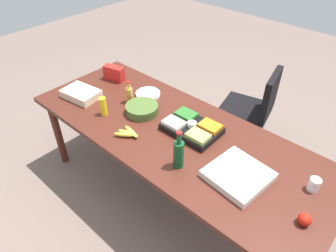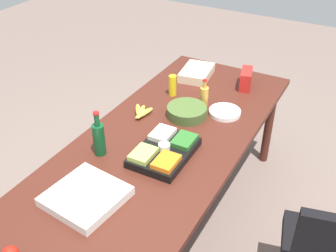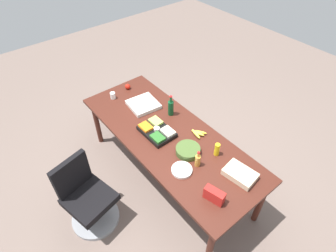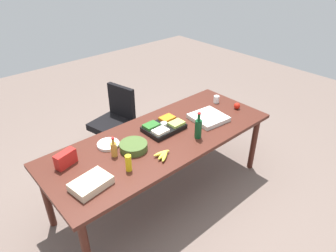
# 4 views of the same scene
# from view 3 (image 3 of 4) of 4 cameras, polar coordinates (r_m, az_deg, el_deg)

# --- Properties ---
(ground_plane) EXTENTS (10.00, 10.00, 0.00)m
(ground_plane) POSITION_cam_3_polar(r_m,az_deg,el_deg) (3.90, 0.00, -9.96)
(ground_plane) COLOR #705E55
(conference_table) EXTENTS (2.50, 0.98, 0.79)m
(conference_table) POSITION_cam_3_polar(r_m,az_deg,el_deg) (3.35, 0.00, -2.62)
(conference_table) COLOR #471E15
(conference_table) RESTS_ON ground
(office_chair) EXTENTS (0.58, 0.57, 0.91)m
(office_chair) POSITION_cam_3_polar(r_m,az_deg,el_deg) (3.38, -16.12, -14.44)
(office_chair) COLOR gray
(office_chair) RESTS_ON ground
(pizza_box) EXTENTS (0.40, 0.40, 0.05)m
(pizza_box) POSITION_cam_3_polar(r_m,az_deg,el_deg) (3.70, -5.07, 4.43)
(pizza_box) COLOR silver
(pizza_box) RESTS_ON conference_table
(wine_bottle) EXTENTS (0.07, 0.07, 0.29)m
(wine_bottle) POSITION_cam_3_polar(r_m,az_deg,el_deg) (3.50, 0.57, 3.82)
(wine_bottle) COLOR #114522
(wine_bottle) RESTS_ON conference_table
(salad_bowl) EXTENTS (0.31, 0.31, 0.07)m
(salad_bowl) POSITION_cam_3_polar(r_m,az_deg,el_deg) (3.09, 4.12, -5.00)
(salad_bowl) COLOR #435B29
(salad_bowl) RESTS_ON conference_table
(sheet_cake) EXTENTS (0.35, 0.26, 0.07)m
(sheet_cake) POSITION_cam_3_polar(r_m,az_deg,el_deg) (2.97, 14.55, -9.52)
(sheet_cake) COLOR beige
(sheet_cake) RESTS_ON conference_table
(dressing_bottle) EXTENTS (0.07, 0.07, 0.20)m
(dressing_bottle) POSITION_cam_3_polar(r_m,az_deg,el_deg) (2.95, 6.13, -7.00)
(dressing_bottle) COLOR gold
(dressing_bottle) RESTS_ON conference_table
(veggie_tray) EXTENTS (0.42, 0.31, 0.09)m
(veggie_tray) POSITION_cam_3_polar(r_m,az_deg,el_deg) (3.30, -2.32, -1.01)
(veggie_tray) COLOR black
(veggie_tray) RESTS_ON conference_table
(paper_cup) EXTENTS (0.08, 0.08, 0.09)m
(paper_cup) POSITION_cam_3_polar(r_m,az_deg,el_deg) (3.88, -11.25, 6.15)
(paper_cup) COLOR white
(paper_cup) RESTS_ON conference_table
(mustard_bottle) EXTENTS (0.07, 0.07, 0.16)m
(mustard_bottle) POSITION_cam_3_polar(r_m,az_deg,el_deg) (3.08, 10.01, -4.77)
(mustard_bottle) COLOR yellow
(mustard_bottle) RESTS_ON conference_table
(banana_bunch) EXTENTS (0.18, 0.15, 0.04)m
(banana_bunch) POSITION_cam_3_polar(r_m,az_deg,el_deg) (3.31, 6.13, -1.44)
(banana_bunch) COLOR yellow
(banana_bunch) RESTS_ON conference_table
(chip_bag_red) EXTENTS (0.21, 0.13, 0.14)m
(chip_bag_red) POSITION_cam_3_polar(r_m,az_deg,el_deg) (2.73, 9.46, -13.84)
(chip_bag_red) COLOR red
(chip_bag_red) RESTS_ON conference_table
(apple_red) EXTENTS (0.08, 0.08, 0.08)m
(apple_red) POSITION_cam_3_polar(r_m,az_deg,el_deg) (4.03, -8.26, 8.00)
(apple_red) COLOR red
(apple_red) RESTS_ON conference_table
(paper_plate_stack) EXTENTS (0.24, 0.24, 0.03)m
(paper_plate_stack) POSITION_cam_3_polar(r_m,az_deg,el_deg) (2.94, 2.85, -8.99)
(paper_plate_stack) COLOR white
(paper_plate_stack) RESTS_ON conference_table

